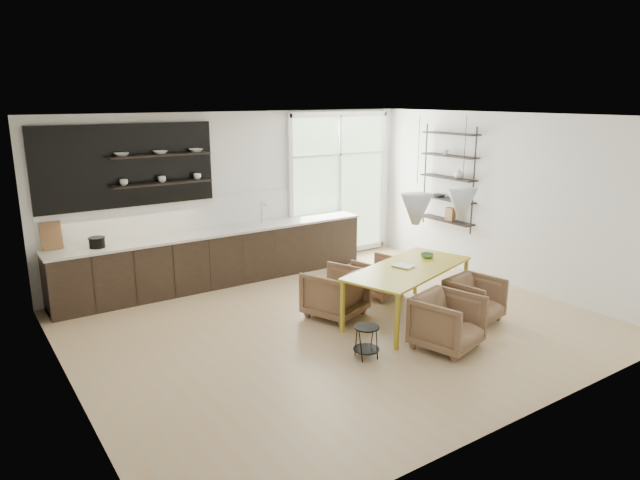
{
  "coord_description": "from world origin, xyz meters",
  "views": [
    {
      "loc": [
        -4.44,
        -6.11,
        3.16
      ],
      "look_at": [
        0.1,
        0.6,
        1.11
      ],
      "focal_mm": 32.0,
      "sensor_mm": 36.0,
      "label": 1
    }
  ],
  "objects_px": {
    "armchair_back_left": "(335,293)",
    "wire_stool": "(367,338)",
    "armchair_front_left": "(447,322)",
    "armchair_back_right": "(379,277)",
    "dining_table": "(409,271)",
    "armchair_front_right": "(474,300)"
  },
  "relations": [
    {
      "from": "armchair_back_right",
      "to": "armchair_front_right",
      "type": "distance_m",
      "value": 1.66
    },
    {
      "from": "armchair_back_left",
      "to": "wire_stool",
      "type": "height_order",
      "value": "armchair_back_left"
    },
    {
      "from": "armchair_front_right",
      "to": "wire_stool",
      "type": "xyz_separation_m",
      "value": [
        -2.04,
        -0.08,
        -0.05
      ]
    },
    {
      "from": "dining_table",
      "to": "armchair_back_left",
      "type": "relative_size",
      "value": 2.94
    },
    {
      "from": "armchair_back_left",
      "to": "dining_table",
      "type": "bearing_deg",
      "value": 119.78
    },
    {
      "from": "wire_stool",
      "to": "armchair_back_left",
      "type": "bearing_deg",
      "value": 70.17
    },
    {
      "from": "armchair_front_left",
      "to": "armchair_back_right",
      "type": "bearing_deg",
      "value": 59.54
    },
    {
      "from": "armchair_front_right",
      "to": "armchair_back_left",
      "type": "bearing_deg",
      "value": 129.53
    },
    {
      "from": "armchair_back_right",
      "to": "armchair_front_right",
      "type": "height_order",
      "value": "armchair_front_right"
    },
    {
      "from": "armchair_back_right",
      "to": "wire_stool",
      "type": "bearing_deg",
      "value": 33.48
    },
    {
      "from": "dining_table",
      "to": "armchair_front_left",
      "type": "distance_m",
      "value": 1.14
    },
    {
      "from": "dining_table",
      "to": "wire_stool",
      "type": "bearing_deg",
      "value": -169.78
    },
    {
      "from": "armchair_back_right",
      "to": "wire_stool",
      "type": "height_order",
      "value": "armchair_back_right"
    },
    {
      "from": "armchair_back_left",
      "to": "armchair_back_right",
      "type": "xyz_separation_m",
      "value": [
        1.11,
        0.32,
        -0.04
      ]
    },
    {
      "from": "armchair_back_right",
      "to": "armchair_front_right",
      "type": "xyz_separation_m",
      "value": [
        0.44,
        -1.6,
        0.01
      ]
    },
    {
      "from": "armchair_back_right",
      "to": "armchair_front_left",
      "type": "bearing_deg",
      "value": 61.63
    },
    {
      "from": "armchair_back_left",
      "to": "armchair_front_left",
      "type": "distance_m",
      "value": 1.8
    },
    {
      "from": "armchair_back_right",
      "to": "armchair_back_left",
      "type": "bearing_deg",
      "value": 3.14
    },
    {
      "from": "armchair_back_right",
      "to": "wire_stool",
      "type": "relative_size",
      "value": 1.67
    },
    {
      "from": "dining_table",
      "to": "armchair_back_right",
      "type": "distance_m",
      "value": 1.11
    },
    {
      "from": "dining_table",
      "to": "armchair_front_right",
      "type": "bearing_deg",
      "value": -57.51
    },
    {
      "from": "armchair_back_left",
      "to": "wire_stool",
      "type": "xyz_separation_m",
      "value": [
        -0.49,
        -1.36,
        -0.09
      ]
    }
  ]
}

